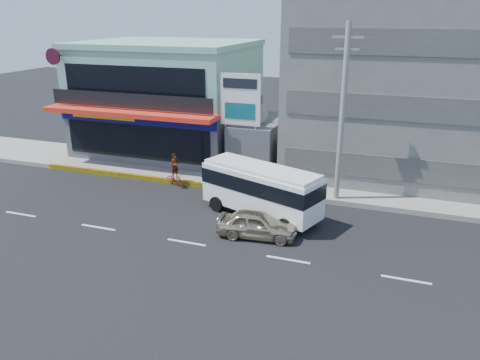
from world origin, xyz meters
name	(u,v)px	position (x,y,z in m)	size (l,w,h in m)	color
ground	(187,242)	(0.00, 0.00, 0.00)	(120.00, 120.00, 0.00)	black
sidewalk	(325,186)	(5.00, 9.50, 0.15)	(70.00, 5.00, 0.30)	gray
shop_building	(169,101)	(-8.00, 13.95, 4.00)	(12.40, 11.70, 8.00)	#4F5055
concrete_building	(423,68)	(10.00, 15.00, 7.00)	(16.00, 12.00, 14.00)	gray
gap_structure	(260,144)	(0.00, 12.00, 1.75)	(3.00, 6.00, 3.50)	#4F5055
satellite_dish	(256,122)	(0.00, 11.00, 3.58)	(1.50, 1.50, 0.15)	slate
billboard	(240,106)	(-0.50, 9.20, 4.93)	(2.60, 0.18, 6.90)	gray
utility_pole_near	(342,115)	(6.00, 7.40, 5.15)	(1.60, 0.30, 10.00)	#999993
minibus	(261,187)	(2.43, 4.18, 1.66)	(6.98, 4.28, 2.78)	white
sedan	(257,224)	(3.00, 1.72, 0.67)	(1.58, 3.91, 1.33)	beige
motorcycle_rider	(175,175)	(-4.00, 6.80, 0.70)	(1.76, 1.20, 2.14)	maroon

